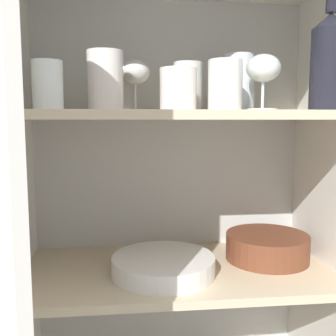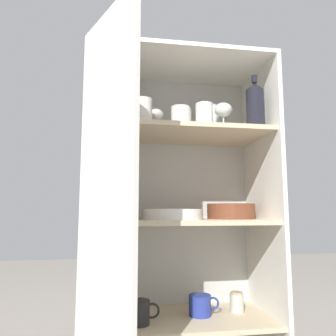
% 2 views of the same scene
% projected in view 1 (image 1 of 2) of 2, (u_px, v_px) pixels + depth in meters
% --- Properties ---
extents(cupboard_back_panel, '(0.81, 0.02, 1.39)m').
position_uv_depth(cupboard_back_panel, '(168.00, 241.00, 1.19)').
color(cupboard_back_panel, silver).
rests_on(cupboard_back_panel, ground_plane).
extents(cupboard_side_left, '(0.02, 0.41, 1.39)m').
position_uv_depth(cupboard_side_left, '(17.00, 271.00, 0.96)').
color(cupboard_side_left, white).
rests_on(cupboard_side_left, ground_plane).
extents(cupboard_side_right, '(0.02, 0.41, 1.39)m').
position_uv_depth(cupboard_side_right, '(324.00, 258.00, 1.04)').
color(cupboard_side_right, white).
rests_on(cupboard_side_right, ground_plane).
extents(shelf_board_middle, '(0.77, 0.38, 0.02)m').
position_uv_depth(shelf_board_middle, '(177.00, 271.00, 1.00)').
color(shelf_board_middle, beige).
extents(shelf_board_upper, '(0.77, 0.38, 0.02)m').
position_uv_depth(shelf_board_upper, '(177.00, 116.00, 0.95)').
color(shelf_board_upper, beige).
extents(tumbler_glass_0, '(0.08, 0.08, 0.11)m').
position_uv_depth(tumbler_glass_0, '(225.00, 86.00, 0.88)').
color(tumbler_glass_0, white).
rests_on(tumbler_glass_0, shelf_board_upper).
extents(tumbler_glass_1, '(0.08, 0.08, 0.14)m').
position_uv_depth(tumbler_glass_1, '(239.00, 83.00, 1.01)').
color(tumbler_glass_1, white).
rests_on(tumbler_glass_1, shelf_board_upper).
extents(tumbler_glass_2, '(0.08, 0.08, 0.09)m').
position_uv_depth(tumbler_glass_2, '(178.00, 90.00, 0.87)').
color(tumbler_glass_2, silver).
rests_on(tumbler_glass_2, shelf_board_upper).
extents(tumbler_glass_3, '(0.08, 0.08, 0.13)m').
position_uv_depth(tumbler_glass_3, '(105.00, 81.00, 0.89)').
color(tumbler_glass_3, silver).
rests_on(tumbler_glass_3, shelf_board_upper).
extents(tumbler_glass_4, '(0.08, 0.08, 0.12)m').
position_uv_depth(tumbler_glass_4, '(187.00, 87.00, 1.00)').
color(tumbler_glass_4, white).
rests_on(tumbler_glass_4, shelf_board_upper).
extents(tumbler_glass_5, '(0.06, 0.06, 0.10)m').
position_uv_depth(tumbler_glass_5, '(48.00, 85.00, 0.81)').
color(tumbler_glass_5, white).
rests_on(tumbler_glass_5, shelf_board_upper).
extents(wine_glass_0, '(0.08, 0.08, 0.13)m').
position_uv_depth(wine_glass_0, '(263.00, 71.00, 0.91)').
color(wine_glass_0, white).
rests_on(wine_glass_0, shelf_board_upper).
extents(wine_glass_1, '(0.08, 0.08, 0.13)m').
position_uv_depth(wine_glass_1, '(135.00, 74.00, 1.01)').
color(wine_glass_1, white).
rests_on(wine_glass_1, shelf_board_upper).
extents(wine_bottle, '(0.08, 0.08, 0.24)m').
position_uv_depth(wine_bottle, '(329.00, 61.00, 0.86)').
color(wine_bottle, black).
rests_on(wine_bottle, shelf_board_upper).
extents(plate_stack_white, '(0.25, 0.25, 0.04)m').
position_uv_depth(plate_stack_white, '(163.00, 265.00, 0.95)').
color(plate_stack_white, white).
rests_on(plate_stack_white, shelf_board_middle).
extents(mixing_bowl_large, '(0.22, 0.22, 0.07)m').
position_uv_depth(mixing_bowl_large, '(267.00, 246.00, 1.05)').
color(mixing_bowl_large, brown).
rests_on(mixing_bowl_large, shelf_board_middle).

